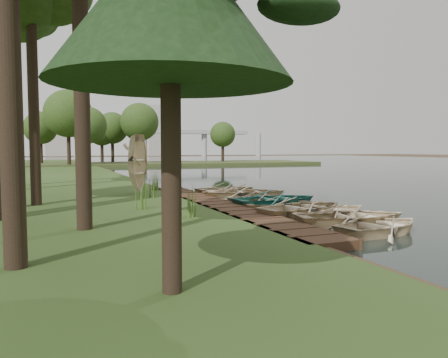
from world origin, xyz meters
name	(u,v)px	position (x,y,z in m)	size (l,w,h in m)	color
ground	(253,209)	(0.00, 0.00, 0.00)	(300.00, 300.00, 0.00)	#3D2F1D
water	(418,172)	(30.00, 20.00, 0.03)	(130.00, 200.00, 0.05)	black
boardwalk	(219,208)	(-1.60, 0.00, 0.15)	(1.60, 16.00, 0.30)	#392416
peninsula	(160,164)	(8.00, 50.00, 0.23)	(50.00, 14.00, 0.45)	#36411D
far_trees	(138,123)	(4.67, 50.00, 6.43)	(45.60, 5.60, 8.80)	black
bridge	(119,134)	(12.31, 120.00, 7.08)	(95.90, 4.00, 8.60)	#A5A5A0
building_a	(160,131)	(30.00, 140.00, 9.00)	(10.00, 8.00, 18.00)	#A5A5A0
building_b	(57,139)	(-5.00, 145.00, 6.00)	(8.00, 8.00, 12.00)	#A5A5A0
rowboat_0	(381,223)	(1.08, -6.56, 0.39)	(2.31, 3.24, 0.67)	beige
rowboat_1	(352,214)	(1.09, -5.16, 0.44)	(2.70, 3.78, 0.78)	beige
rowboat_2	(330,209)	(1.28, -3.70, 0.42)	(2.55, 3.56, 0.74)	beige
rowboat_3	(304,206)	(0.75, -2.83, 0.45)	(2.77, 3.88, 0.80)	beige
rowboat_4	(283,203)	(0.75, -1.21, 0.39)	(2.36, 3.30, 0.68)	beige
rowboat_5	(277,198)	(1.06, -0.16, 0.46)	(2.82, 3.94, 0.82)	teal
rowboat_6	(261,197)	(0.97, 1.16, 0.37)	(2.23, 3.13, 0.65)	beige
rowboat_7	(246,191)	(1.05, 3.01, 0.47)	(2.87, 4.01, 0.83)	beige
rowboat_8	(231,191)	(0.72, 4.21, 0.37)	(2.24, 3.13, 0.65)	beige
rowboat_9	(227,188)	(1.03, 5.54, 0.41)	(2.49, 3.48, 0.72)	beige
stored_rowboat	(139,188)	(-3.86, 5.44, 0.61)	(2.16, 3.02, 0.63)	beige
tree_6	(13,9)	(-9.86, 13.06, 11.05)	(4.40, 4.40, 12.79)	black
reeds_0	(191,201)	(-3.69, -2.79, 0.82)	(0.60, 0.60, 1.05)	#3F661E
reeds_1	(142,196)	(-4.83, -0.24, 0.78)	(0.60, 0.60, 0.96)	#3F661E
reeds_2	(157,180)	(-2.61, 6.87, 0.85)	(0.60, 0.60, 1.10)	#3F661E
reeds_3	(149,187)	(-3.81, 3.33, 0.82)	(0.60, 0.60, 1.03)	#3F661E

